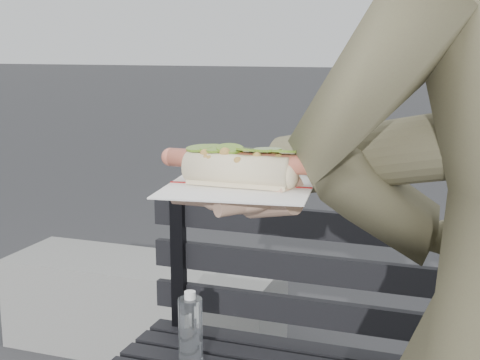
{
  "coord_description": "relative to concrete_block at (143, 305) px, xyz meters",
  "views": [
    {
      "loc": [
        0.23,
        -0.8,
        1.32
      ],
      "look_at": [
        -0.06,
        0.01,
        1.14
      ],
      "focal_mm": 50.0,
      "sensor_mm": 36.0,
      "label": 1
    }
  ],
  "objects": [
    {
      "name": "concrete_block",
      "position": [
        0.0,
        0.0,
        0.0
      ],
      "size": [
        1.2,
        0.4,
        0.4
      ],
      "primitive_type": "cube",
      "color": "slate",
      "rests_on": "ground"
    },
    {
      "name": "held_hotdog",
      "position": [
        1.23,
        -1.58,
        0.98
      ],
      "size": [
        0.62,
        0.31,
        0.2
      ],
      "color": "brown"
    }
  ]
}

